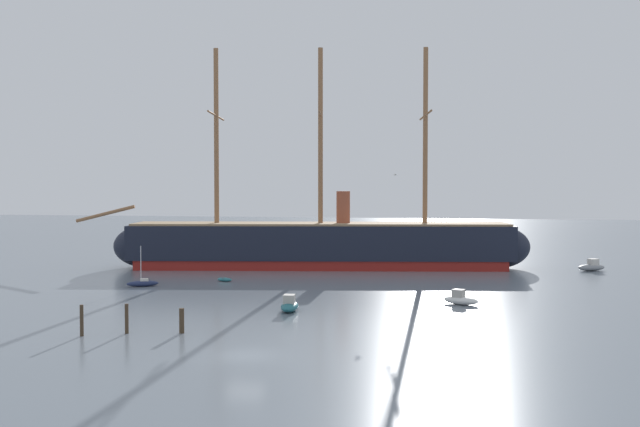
% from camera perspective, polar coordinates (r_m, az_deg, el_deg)
% --- Properties ---
extents(ground_plane, '(400.00, 400.00, 0.00)m').
position_cam_1_polar(ground_plane, '(47.39, -5.95, -11.13)').
color(ground_plane, slate).
extents(tall_ship, '(60.12, 16.47, 29.06)m').
position_cam_1_polar(tall_ship, '(95.51, 0.04, -2.45)').
color(tall_ship, maroon).
rests_on(tall_ship, ground).
extents(motorboat_near_centre, '(1.80, 3.67, 1.49)m').
position_cam_1_polar(motorboat_near_centre, '(63.13, -2.43, -7.27)').
color(motorboat_near_centre, '#236670').
rests_on(motorboat_near_centre, ground).
extents(sailboat_mid_left, '(3.47, 2.55, 4.43)m').
position_cam_1_polar(sailboat_mid_left, '(80.65, -13.87, -5.37)').
color(sailboat_mid_left, '#1E284C').
rests_on(sailboat_mid_left, ground).
extents(motorboat_mid_right, '(3.60, 2.57, 1.40)m').
position_cam_1_polar(motorboat_mid_right, '(67.79, 11.06, -6.69)').
color(motorboat_mid_right, silver).
rests_on(motorboat_mid_right, ground).
extents(dinghy_alongside_bow, '(2.08, 1.38, 0.45)m').
position_cam_1_polar(dinghy_alongside_bow, '(83.11, -7.57, -5.20)').
color(dinghy_alongside_bow, '#236670').
rests_on(dinghy_alongside_bow, ground).
extents(motorboat_far_right, '(4.02, 2.97, 1.56)m').
position_cam_1_polar(motorboat_far_right, '(98.87, 20.72, -3.96)').
color(motorboat_far_right, gray).
rests_on(motorboat_far_right, ground).
extents(sailboat_distant_centre, '(3.87, 3.15, 5.06)m').
position_cam_1_polar(sailboat_distant_centre, '(107.38, 4.81, -3.41)').
color(sailboat_distant_centre, gray).
rests_on(sailboat_distant_centre, ground).
extents(mooring_piling_nearest, '(0.27, 0.27, 2.29)m').
position_cam_1_polar(mooring_piling_nearest, '(55.54, -18.36, -8.05)').
color(mooring_piling_nearest, '#423323').
rests_on(mooring_piling_nearest, ground).
extents(mooring_piling_left_pair, '(0.37, 0.37, 1.85)m').
position_cam_1_polar(mooring_piling_left_pair, '(54.82, -10.90, -8.34)').
color(mooring_piling_left_pair, '#423323').
rests_on(mooring_piling_left_pair, ground).
extents(mooring_piling_right_pair, '(0.27, 0.27, 2.20)m').
position_cam_1_polar(mooring_piling_right_pair, '(55.57, -15.07, -8.05)').
color(mooring_piling_right_pair, '#423323').
rests_on(mooring_piling_right_pair, ground).
extents(seagull_in_flight, '(0.41, 1.34, 0.14)m').
position_cam_1_polar(seagull_in_flight, '(80.28, 5.97, 3.07)').
color(seagull_in_flight, silver).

